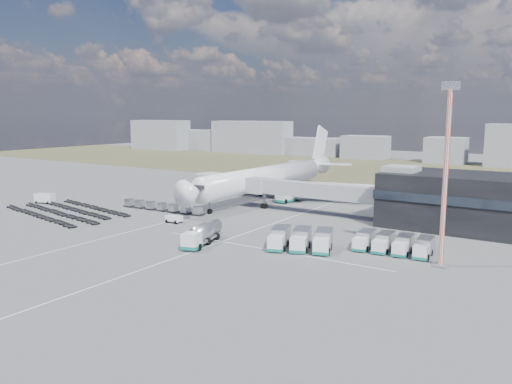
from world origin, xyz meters
The scene contains 16 objects.
ground centered at (0.00, 0.00, 0.00)m, with size 420.00×420.00×0.00m, color #565659.
grass_strip centered at (0.00, 110.00, 0.01)m, with size 420.00×90.00×0.01m, color #444429.
lane_markings centered at (9.77, 3.00, 0.01)m, with size 47.12×110.00×0.01m.
terminal centered at (47.77, 23.96, 5.25)m, with size 30.40×16.40×11.00m.
jet_bridge centered at (15.90, 20.42, 5.05)m, with size 30.30×3.80×7.05m.
airliner centered at (0.00, 32.38, 5.29)m, with size 51.59×64.53×17.62m.
skyline centered at (-5.32, 148.90, 8.40)m, with size 309.43×26.11×23.67m.
fuel_tanker centered at (14.36, -10.99, 1.68)m, with size 5.14×10.72×3.36m.
pushback_tug centered at (-0.38, -1.59, 0.71)m, with size 3.10×1.75×1.42m, color white.
utility_van centered at (-40.16, -2.45, 1.19)m, with size 4.47×2.02×2.37m, color white.
catering_truck centered at (6.40, 30.62, 1.64)m, with size 3.17×7.11×3.21m.
service_trucks_near centered at (29.04, -4.94, 1.54)m, with size 11.08×9.67×2.83m.
service_trucks_far centered at (41.59, 1.22, 1.34)m, with size 11.45×6.79×2.46m.
uld_row centered at (-10.47, 5.65, 1.00)m, with size 21.68×2.72×1.68m.
baggage_dollies centered at (-26.32, -6.78, 0.35)m, with size 31.64×18.56×0.70m.
floodlight_mast centered at (49.33, -2.32, 12.51)m, with size 2.33×1.93×24.96m.
Camera 1 is at (64.38, -71.55, 20.79)m, focal length 35.00 mm.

